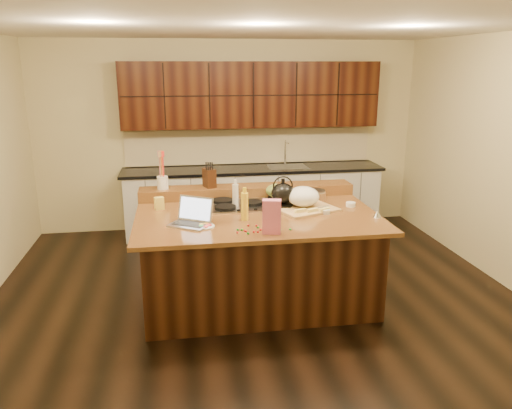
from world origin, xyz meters
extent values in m
cube|color=black|center=(0.00, 0.00, -0.01)|extent=(5.50, 5.00, 0.01)
cube|color=silver|center=(0.00, 0.00, 2.71)|extent=(5.50, 5.00, 0.01)
cube|color=beige|center=(0.00, 2.50, 1.35)|extent=(5.50, 0.01, 2.70)
cube|color=beige|center=(0.00, -2.50, 1.35)|extent=(5.50, 0.01, 2.70)
cube|color=black|center=(0.00, 0.00, 0.44)|extent=(2.22, 1.42, 0.88)
cube|color=#301F0A|center=(0.00, 0.00, 0.90)|extent=(2.40, 1.60, 0.04)
cube|color=#301F0A|center=(0.00, 0.70, 0.98)|extent=(2.40, 0.30, 0.12)
cube|color=gray|center=(0.00, 0.30, 0.93)|extent=(0.92, 0.52, 0.02)
cylinder|color=black|center=(-0.30, 0.43, 0.95)|extent=(0.22, 0.22, 0.03)
cylinder|color=black|center=(0.30, 0.43, 0.95)|extent=(0.22, 0.22, 0.03)
cylinder|color=black|center=(-0.30, 0.17, 0.95)|extent=(0.22, 0.22, 0.03)
cylinder|color=black|center=(0.30, 0.17, 0.95)|extent=(0.22, 0.22, 0.03)
cylinder|color=black|center=(0.00, 0.30, 0.95)|extent=(0.22, 0.22, 0.03)
cube|color=silver|center=(0.30, 2.17, 0.45)|extent=(3.60, 0.62, 0.90)
cube|color=black|center=(0.30, 2.17, 0.92)|extent=(3.70, 0.66, 0.04)
cube|color=gray|center=(0.80, 2.17, 0.94)|extent=(0.55, 0.42, 0.01)
cylinder|color=gray|center=(0.80, 2.35, 1.12)|extent=(0.02, 0.02, 0.36)
cube|color=black|center=(0.30, 2.32, 1.95)|extent=(3.60, 0.34, 0.90)
cube|color=beige|center=(0.30, 2.48, 1.20)|extent=(3.60, 0.03, 0.50)
ellipsoid|color=black|center=(0.30, 0.17, 1.07)|extent=(0.32, 0.32, 0.22)
ellipsoid|color=olive|center=(0.30, 0.43, 1.04)|extent=(0.34, 0.34, 0.14)
cube|color=#B7B7BC|center=(-0.68, -0.29, 0.93)|extent=(0.43, 0.39, 0.02)
cube|color=black|center=(-0.68, -0.29, 0.94)|extent=(0.33, 0.28, 0.00)
cube|color=#B7B7BC|center=(-0.61, -0.18, 1.05)|extent=(0.34, 0.25, 0.23)
cube|color=silver|center=(-0.62, -0.19, 1.05)|extent=(0.30, 0.22, 0.19)
cylinder|color=yellow|center=(-0.15, -0.19, 1.06)|extent=(0.08, 0.08, 0.27)
cylinder|color=silver|center=(-0.19, 0.24, 1.04)|extent=(0.08, 0.08, 0.25)
cube|color=tan|center=(0.52, 0.02, 0.93)|extent=(0.68, 0.59, 0.03)
ellipsoid|color=white|center=(0.50, 0.11, 1.05)|extent=(0.33, 0.33, 0.21)
cube|color=#EDD872|center=(0.42, -0.11, 0.96)|extent=(0.12, 0.03, 0.03)
cube|color=#EDD872|center=(0.54, -0.11, 0.96)|extent=(0.12, 0.03, 0.03)
cube|color=#EDD872|center=(0.67, -0.11, 0.96)|extent=(0.12, 0.03, 0.03)
cylinder|color=gray|center=(0.65, 0.00, 0.95)|extent=(0.22, 0.09, 0.01)
cylinder|color=white|center=(0.67, -0.11, 0.94)|extent=(0.13, 0.13, 0.04)
cylinder|color=white|center=(1.02, 0.10, 0.94)|extent=(0.13, 0.13, 0.04)
cylinder|color=white|center=(0.54, 0.41, 0.94)|extent=(0.13, 0.13, 0.04)
cylinder|color=#996B3F|center=(0.72, 0.42, 0.97)|extent=(0.30, 0.30, 0.09)
cone|color=silver|center=(1.14, -0.31, 0.96)|extent=(0.10, 0.10, 0.07)
cube|color=pink|center=(0.03, -0.62, 1.07)|extent=(0.18, 0.12, 0.31)
cylinder|color=white|center=(-0.54, -0.35, 0.93)|extent=(0.20, 0.20, 0.01)
cube|color=#E2CD50|center=(-0.97, 0.31, 0.98)|extent=(0.11, 0.09, 0.13)
cylinder|color=white|center=(-0.93, 0.70, 1.11)|extent=(0.13, 0.13, 0.14)
cube|color=black|center=(-0.42, 0.70, 1.14)|extent=(0.15, 0.19, 0.21)
ellipsoid|color=red|center=(-0.14, -0.39, 0.93)|extent=(0.02, 0.02, 0.02)
ellipsoid|color=#198C26|center=(-0.22, -0.51, 0.93)|extent=(0.02, 0.02, 0.02)
ellipsoid|color=red|center=(-0.12, -0.58, 0.93)|extent=(0.02, 0.02, 0.02)
ellipsoid|color=#198C26|center=(-0.06, -0.47, 0.93)|extent=(0.02, 0.02, 0.02)
ellipsoid|color=red|center=(-0.08, -0.59, 0.93)|extent=(0.02, 0.02, 0.02)
ellipsoid|color=#198C26|center=(-0.18, -0.62, 0.93)|extent=(0.02, 0.02, 0.02)
ellipsoid|color=red|center=(-0.19, -0.55, 0.93)|extent=(0.02, 0.02, 0.02)
ellipsoid|color=#198C26|center=(0.13, -0.47, 0.93)|extent=(0.02, 0.02, 0.02)
ellipsoid|color=red|center=(-0.19, -0.54, 0.93)|extent=(0.02, 0.02, 0.02)
ellipsoid|color=#198C26|center=(-0.25, -0.50, 0.93)|extent=(0.02, 0.02, 0.02)
ellipsoid|color=red|center=(-0.27, -0.58, 0.93)|extent=(0.02, 0.02, 0.02)
ellipsoid|color=#198C26|center=(0.21, -0.56, 0.93)|extent=(0.02, 0.02, 0.02)
ellipsoid|color=red|center=(-0.07, -0.41, 0.93)|extent=(0.02, 0.02, 0.02)
ellipsoid|color=#198C26|center=(0.12, -0.56, 0.93)|extent=(0.02, 0.02, 0.02)
ellipsoid|color=red|center=(-0.05, -0.53, 0.93)|extent=(0.02, 0.02, 0.02)
camera|label=1|loc=(-0.76, -4.72, 2.36)|focal=35.00mm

